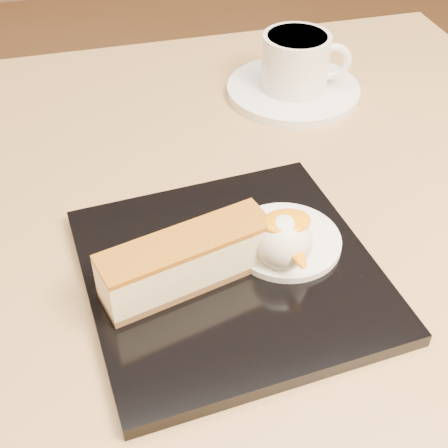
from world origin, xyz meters
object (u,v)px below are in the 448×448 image
object	(u,v)px
saucer	(293,90)
coffee_cup	(297,61)
dessert_plate	(231,273)
cheesecake	(187,260)
ice_cream_scoop	(283,241)
table	(218,363)

from	to	relation	value
saucer	coffee_cup	xyz separation A→B (m)	(0.00, -0.00, 0.04)
dessert_plate	coffee_cup	bearing A→B (deg)	60.65
dessert_plate	coffee_cup	xyz separation A→B (m)	(0.15, 0.26, 0.04)
dessert_plate	coffee_cup	size ratio (longest dim) A/B	2.24
cheesecake	ice_cream_scoop	world-z (taller)	ice_cream_scoop
ice_cream_scoop	saucer	bearing A→B (deg)	68.51
table	saucer	size ratio (longest dim) A/B	5.33
ice_cream_scoop	coffee_cup	world-z (taller)	coffee_cup
dessert_plate	saucer	xyz separation A→B (m)	(0.14, 0.26, -0.00)
cheesecake	saucer	xyz separation A→B (m)	(0.18, 0.27, -0.03)
dessert_plate	coffee_cup	distance (m)	0.30
table	dessert_plate	distance (m)	0.16
dessert_plate	coffee_cup	world-z (taller)	coffee_cup
table	dessert_plate	size ratio (longest dim) A/B	3.64
table	cheesecake	bearing A→B (deg)	-129.33
ice_cream_scoop	coffee_cup	size ratio (longest dim) A/B	0.46
table	dessert_plate	bearing A→B (deg)	-85.26
table	saucer	distance (m)	0.31
table	ice_cream_scoop	size ratio (longest dim) A/B	17.84
dessert_plate	cheesecake	world-z (taller)	cheesecake
ice_cream_scoop	saucer	size ratio (longest dim) A/B	0.30
ice_cream_scoop	cheesecake	bearing A→B (deg)	180.00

